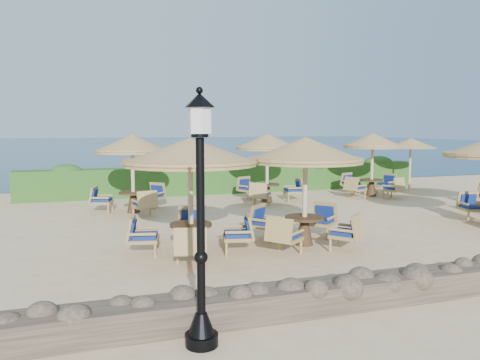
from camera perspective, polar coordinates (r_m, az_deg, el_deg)
ground at (r=14.31m, az=7.86°, el=-5.27°), size 120.00×120.00×0.00m
sea at (r=82.87m, az=-13.82°, el=4.21°), size 160.00×160.00×0.00m
hedge at (r=20.85m, az=-0.78°, el=0.12°), size 18.00×0.90×1.20m
stone_wall at (r=9.26m, az=25.19°, el=-10.90°), size 15.00×0.65×0.44m
lamp_post at (r=6.09m, az=-4.81°, el=-6.18°), size 0.44×0.44×3.31m
extra_parasol at (r=22.62m, az=20.10°, el=4.21°), size 2.30×2.30×2.41m
cafe_set_0 at (r=10.56m, az=-6.08°, el=0.96°), size 3.05×3.05×2.65m
cafe_set_1 at (r=11.44m, az=7.96°, el=1.04°), size 2.80×2.80×2.65m
cafe_set_3 at (r=16.18m, az=-12.99°, el=2.49°), size 2.69×2.67×2.65m
cafe_set_4 at (r=18.08m, az=3.34°, el=3.05°), size 2.66×2.76×2.65m
cafe_set_5 at (r=20.39m, az=15.83°, el=2.88°), size 2.87×2.87×2.65m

